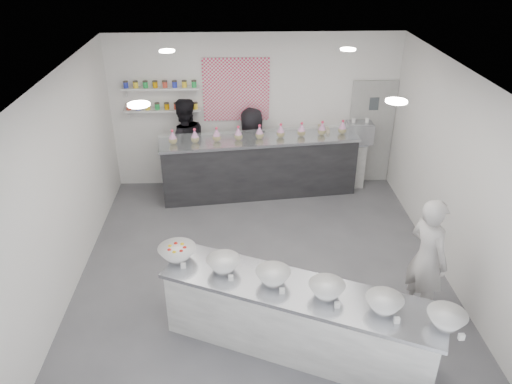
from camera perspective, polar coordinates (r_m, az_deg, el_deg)
The scene contains 26 objects.
floor at distance 7.78m, azimuth 0.73°, elevation -8.79°, with size 6.00×6.00×0.00m, color #515156.
ceiling at distance 6.44m, azimuth 0.89°, elevation 13.07°, with size 6.00×6.00×0.00m, color white.
back_wall at distance 9.75m, azimuth -0.15°, elevation 9.13°, with size 5.50×5.50×0.00m, color white.
left_wall at distance 7.37m, azimuth -21.06°, elevation 0.62°, with size 6.00×6.00×0.00m, color white.
right_wall at distance 7.63m, azimuth 21.90°, elevation 1.40°, with size 6.00×6.00×0.00m, color white.
back_door at distance 10.22m, azimuth 12.95°, elevation 6.64°, with size 0.88×0.04×2.10m, color #9A9A97.
pattern_panel at distance 9.58m, azimuth -2.28°, elevation 11.60°, with size 1.25×0.03×1.20m, color #D82551.
jar_shelf_lower at distance 9.71m, azimuth -10.63°, elevation 9.21°, with size 1.45×0.22×0.04m, color silver.
jar_shelf_upper at distance 9.59m, azimuth -10.86°, elevation 11.58°, with size 1.45×0.22×0.04m, color silver.
preserve_jars at distance 9.61m, azimuth -10.80°, elevation 10.75°, with size 1.45×0.10×0.56m, color #C8442F, non-canonical shape.
downlight_0 at distance 5.58m, azimuth -13.25°, elevation 9.71°, with size 0.24×0.24×0.02m, color white.
downlight_1 at distance 5.75m, azimuth 15.75°, elevation 9.96°, with size 0.24×0.24×0.02m, color white.
downlight_2 at distance 8.06m, azimuth -10.14°, elevation 15.59°, with size 0.24×0.24×0.02m, color white.
downlight_3 at distance 8.18m, azimuth 10.47°, elevation 15.74°, with size 0.24×0.24×0.02m, color white.
prep_counter at distance 6.27m, azimuth 4.76°, elevation -14.25°, with size 3.36×0.76×0.92m, color #9D9C99.
back_bar at distance 9.60m, azimuth 0.40°, elevation 2.90°, with size 3.73×0.68×1.16m, color black.
sneeze_guard at distance 9.02m, azimuth 0.76°, elevation 6.26°, with size 3.68×0.02×0.32m, color white.
espresso_ledge at distance 10.11m, azimuth 8.73°, elevation 3.18°, with size 1.25×0.40×0.93m, color #9D9C99.
espresso_machine at distance 9.95m, azimuth 11.70°, elevation 6.64°, with size 0.51×0.35×0.39m, color #93969E.
cup_stacks at distance 9.83m, azimuth 7.77°, elevation 6.42°, with size 0.24×0.24×0.30m, color #CDB485, non-canonical shape.
prep_bowls at distance 5.92m, azimuth 4.97°, elevation -10.36°, with size 3.67×0.52×0.17m, color white, non-canonical shape.
label_cards at distance 5.62m, azimuth 7.83°, elevation -13.73°, with size 3.31×0.04×0.07m, color white, non-canonical shape.
cookie_bags at distance 9.32m, azimuth 0.42°, elevation 6.88°, with size 3.36×0.16×0.28m, color #FF95E3, non-canonical shape.
woman_prep at distance 6.88m, azimuth 18.98°, elevation -7.22°, with size 0.63×0.42×1.74m, color beige.
staff_left at distance 9.73m, azimuth -8.14°, elevation 5.25°, with size 0.91×0.71×1.87m, color black.
staff_right at distance 9.72m, azimuth -0.46°, elevation 4.85°, with size 0.81×0.53×1.66m, color black.
Camera 1 is at (-0.35, -6.21, 4.67)m, focal length 35.00 mm.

